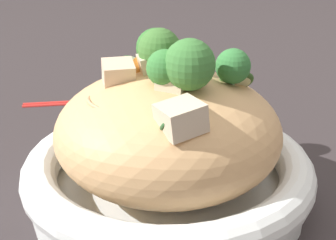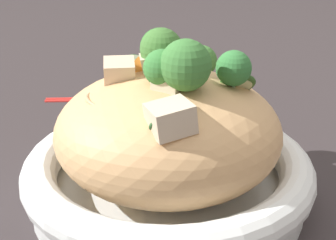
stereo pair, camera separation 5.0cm
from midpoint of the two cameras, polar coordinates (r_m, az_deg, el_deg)
ground_plane at (r=0.55m, az=-2.65°, el=-9.60°), size 3.00×3.00×0.00m
serving_bowl at (r=0.54m, az=-2.72°, el=-6.72°), size 0.32×0.32×0.06m
noodle_heap at (r=0.51m, az=-2.85°, el=-1.36°), size 0.24×0.24×0.13m
broccoli_florets at (r=0.49m, az=-1.53°, el=7.26°), size 0.13×0.19×0.09m
carrot_coins at (r=0.53m, az=-3.25°, el=6.00°), size 0.10×0.12×0.05m
zucchini_slices at (r=0.49m, az=-1.15°, el=4.27°), size 0.14×0.19×0.04m
chicken_chunks at (r=0.46m, az=-4.66°, el=3.84°), size 0.09×0.14×0.05m
chopsticks_pair at (r=0.84m, az=-12.04°, el=2.23°), size 0.20×0.02×0.01m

